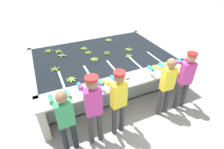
% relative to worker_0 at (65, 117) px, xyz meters
% --- Properties ---
extents(ground_plane, '(80.00, 80.00, 0.00)m').
position_rel_worker_0_xyz_m(ground_plane, '(1.58, 0.34, -0.93)').
color(ground_plane, '#A3A099').
rests_on(ground_plane, ground).
extents(wash_tank, '(4.21, 2.76, 0.91)m').
position_rel_worker_0_xyz_m(wash_tank, '(1.58, 2.16, -0.48)').
color(wash_tank, gray).
rests_on(wash_tank, ground).
extents(work_ledge, '(4.21, 0.45, 0.91)m').
position_rel_worker_0_xyz_m(work_ledge, '(1.58, 0.57, -0.29)').
color(work_ledge, '#B7B2A3').
rests_on(work_ledge, ground).
extents(worker_0, '(0.41, 0.71, 1.56)m').
position_rel_worker_0_xyz_m(worker_0, '(0.00, 0.00, 0.00)').
color(worker_0, '#1E2328').
rests_on(worker_0, ground).
extents(worker_1, '(0.44, 0.73, 1.73)m').
position_rel_worker_0_xyz_m(worker_1, '(0.55, -0.03, 0.14)').
color(worker_1, '#38383D').
rests_on(worker_1, ground).
extents(worker_2, '(0.44, 0.73, 1.67)m').
position_rel_worker_0_xyz_m(worker_2, '(1.10, 0.00, 0.09)').
color(worker_2, '#38383D').
rests_on(worker_2, ground).
extents(worker_3, '(0.42, 0.72, 1.62)m').
position_rel_worker_0_xyz_m(worker_3, '(2.42, 0.06, 0.04)').
color(worker_3, '#38383D').
rests_on(worker_3, ground).
extents(worker_4, '(0.47, 0.74, 1.65)m').
position_rel_worker_0_xyz_m(worker_4, '(2.97, 0.05, 0.08)').
color(worker_4, '#38383D').
rests_on(worker_4, ground).
extents(banana_bunch_floating_0, '(0.27, 0.28, 0.08)m').
position_rel_worker_0_xyz_m(banana_bunch_floating_0, '(0.10, 3.04, 0.00)').
color(banana_bunch_floating_0, '#8CB738').
rests_on(banana_bunch_floating_0, wash_tank).
extents(banana_bunch_floating_1, '(0.27, 0.27, 0.08)m').
position_rel_worker_0_xyz_m(banana_bunch_floating_1, '(1.76, 2.13, 0.00)').
color(banana_bunch_floating_1, '#75A333').
rests_on(banana_bunch_floating_1, wash_tank).
extents(banana_bunch_floating_2, '(0.27, 0.27, 0.08)m').
position_rel_worker_0_xyz_m(banana_bunch_floating_2, '(0.43, 2.54, 0.00)').
color(banana_bunch_floating_2, '#9EC642').
rests_on(banana_bunch_floating_2, wash_tank).
extents(banana_bunch_floating_3, '(0.28, 0.28, 0.08)m').
position_rel_worker_0_xyz_m(banana_bunch_floating_3, '(2.29, 1.66, 0.00)').
color(banana_bunch_floating_3, '#9EC642').
rests_on(banana_bunch_floating_3, wash_tank).
extents(banana_bunch_floating_4, '(0.27, 0.28, 0.08)m').
position_rel_worker_0_xyz_m(banana_bunch_floating_4, '(1.23, 2.40, 0.00)').
color(banana_bunch_floating_4, '#8CB738').
rests_on(banana_bunch_floating_4, wash_tank).
extents(banana_bunch_floating_5, '(0.27, 0.28, 0.08)m').
position_rel_worker_0_xyz_m(banana_bunch_floating_5, '(0.10, 1.83, 0.00)').
color(banana_bunch_floating_5, '#7FAD33').
rests_on(banana_bunch_floating_5, wash_tank).
extents(banana_bunch_floating_6, '(0.23, 0.23, 0.08)m').
position_rel_worker_0_xyz_m(banana_bunch_floating_6, '(0.38, 2.88, 0.00)').
color(banana_bunch_floating_6, '#9EC642').
rests_on(banana_bunch_floating_6, wash_tank).
extents(banana_bunch_floating_7, '(0.28, 0.28, 0.08)m').
position_rel_worker_0_xyz_m(banana_bunch_floating_7, '(1.26, 1.91, 0.00)').
color(banana_bunch_floating_7, '#8CB738').
rests_on(banana_bunch_floating_7, wash_tank).
extents(banana_bunch_floating_8, '(0.27, 0.28, 0.08)m').
position_rel_worker_0_xyz_m(banana_bunch_floating_8, '(2.50, 2.08, 0.00)').
color(banana_bunch_floating_8, '#75A333').
rests_on(banana_bunch_floating_8, wash_tank).
extents(banana_bunch_floating_9, '(0.28, 0.28, 0.08)m').
position_rel_worker_0_xyz_m(banana_bunch_floating_9, '(0.40, 1.17, 0.00)').
color(banana_bunch_floating_9, '#8CB738').
rests_on(banana_bunch_floating_9, wash_tank).
extents(banana_bunch_floating_10, '(0.28, 0.28, 0.08)m').
position_rel_worker_0_xyz_m(banana_bunch_floating_10, '(1.19, 2.74, 0.00)').
color(banana_bunch_floating_10, '#7FAD33').
rests_on(banana_bunch_floating_10, wash_tank).
extents(banana_bunch_floating_11, '(0.28, 0.28, 0.08)m').
position_rel_worker_0_xyz_m(banana_bunch_floating_11, '(2.22, 3.07, 0.00)').
color(banana_bunch_floating_11, '#93BC3D').
rests_on(banana_bunch_floating_11, wash_tank).
extents(knife_0, '(0.35, 0.04, 0.02)m').
position_rel_worker_0_xyz_m(knife_0, '(1.75, 0.62, -0.01)').
color(knife_0, silver).
rests_on(knife_0, work_ledge).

